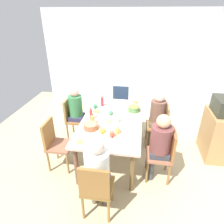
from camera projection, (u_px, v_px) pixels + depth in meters
ground_plane at (112, 154)px, 3.82m from camera, size 5.87×5.87×0.00m
wall_left at (126, 60)px, 5.42m from camera, size 0.12×4.60×2.60m
dining_table at (112, 123)px, 3.50m from camera, size 1.84×1.06×0.77m
chair_0 at (120, 103)px, 4.72m from camera, size 0.40×0.40×0.90m
chair_1 at (55, 142)px, 3.30m from camera, size 0.40×0.40×0.90m
chair_2 at (96, 187)px, 2.45m from camera, size 0.40×0.40×0.90m
person_2 at (97, 170)px, 2.43m from camera, size 0.31×0.31×1.19m
chair_3 at (161, 123)px, 3.86m from camera, size 0.40×0.40×0.90m
person_3 at (157, 114)px, 3.78m from camera, size 0.30×0.30×1.18m
chair_4 at (164, 152)px, 3.06m from camera, size 0.40×0.40×0.90m
person_4 at (160, 141)px, 2.98m from camera, size 0.33×0.33×1.17m
chair_5 at (73, 116)px, 4.11m from camera, size 0.40×0.40×0.90m
person_5 at (77, 109)px, 4.02m from camera, size 0.30×0.30×1.16m
plate_0 at (109, 122)px, 3.36m from camera, size 0.26×0.26×0.04m
plate_1 at (79, 142)px, 2.84m from camera, size 0.23×0.23×0.04m
plate_2 at (96, 112)px, 3.69m from camera, size 0.24×0.24×0.04m
plate_3 at (136, 102)px, 4.08m from camera, size 0.25×0.25×0.04m
bowl_0 at (134, 108)px, 3.73m from camera, size 0.22×0.22×0.12m
bowl_1 at (91, 126)px, 3.16m from camera, size 0.24×0.24×0.11m
cup_0 at (112, 134)px, 2.97m from camera, size 0.11×0.08×0.08m
cup_1 at (102, 131)px, 3.07m from camera, size 0.12×0.09×0.07m
cup_2 at (95, 106)px, 3.86m from camera, size 0.11×0.08×0.08m
cup_3 at (111, 113)px, 3.61m from camera, size 0.11×0.07×0.07m
cup_4 at (118, 130)px, 3.06m from camera, size 0.11×0.07×0.09m
bottle_0 at (117, 118)px, 3.34m from camera, size 0.05×0.05×0.19m
bottle_1 at (91, 114)px, 3.43m from camera, size 0.05×0.05×0.22m
bottle_2 at (93, 119)px, 3.29m from camera, size 0.07×0.07×0.19m
bottle_3 at (102, 101)px, 3.92m from camera, size 0.06×0.06×0.23m
side_cabinet at (217, 135)px, 3.61m from camera, size 0.70×0.44×0.90m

